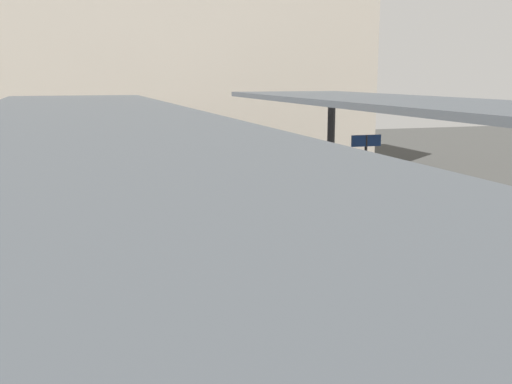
{
  "coord_description": "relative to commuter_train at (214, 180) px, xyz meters",
  "views": [
    {
      "loc": [
        -4.16,
        -9.4,
        4.81
      ],
      "look_at": [
        0.55,
        5.33,
        1.8
      ],
      "focal_mm": 41.64,
      "sensor_mm": 36.0,
      "label": 1
    }
  ],
  "objects": [
    {
      "name": "commuter_train",
      "position": [
        0.0,
        0.0,
        0.0
      ],
      "size": [
        2.78,
        10.18,
        3.1
      ],
      "color": "#ADADB2",
      "rests_on": "track_ballast"
    },
    {
      "name": "rail_far_side",
      "position": [
        0.72,
        -7.83,
        -1.46
      ],
      "size": [
        0.08,
        28.0,
        0.14
      ],
      "primitive_type": "cube",
      "color": "slate",
      "rests_on": "track_ballast"
    },
    {
      "name": "platform_left",
      "position": [
        -3.8,
        -7.83,
        -1.23
      ],
      "size": [
        4.4,
        28.0,
        1.0
      ],
      "primitive_type": "cube",
      "color": "gray",
      "rests_on": "ground_plane"
    },
    {
      "name": "rail_near_side",
      "position": [
        -0.72,
        -7.83,
        -1.46
      ],
      "size": [
        0.08,
        28.0,
        0.14
      ],
      "primitive_type": "cube",
      "color": "slate",
      "rests_on": "track_ballast"
    },
    {
      "name": "platform_bench",
      "position": [
        3.07,
        -5.35,
        -0.26
      ],
      "size": [
        1.4,
        0.41,
        0.86
      ],
      "color": "black",
      "rests_on": "platform_right"
    },
    {
      "name": "canopy_right",
      "position": [
        3.8,
        -6.43,
        2.42
      ],
      "size": [
        4.18,
        21.0,
        3.27
      ],
      "color": "#333335",
      "rests_on": "platform_right"
    },
    {
      "name": "platform_sign",
      "position": [
        3.85,
        -2.36,
        0.9
      ],
      "size": [
        0.9,
        0.08,
        2.21
      ],
      "color": "#262628",
      "rests_on": "platform_right"
    },
    {
      "name": "station_building_backdrop",
      "position": [
        1.55,
        12.17,
        3.77
      ],
      "size": [
        18.0,
        6.0,
        11.0
      ],
      "primitive_type": "cube",
      "color": "#A89E8E",
      "rests_on": "ground_plane"
    },
    {
      "name": "platform_right",
      "position": [
        3.8,
        -7.83,
        -1.23
      ],
      "size": [
        4.4,
        28.0,
        1.0
      ],
      "primitive_type": "cube",
      "color": "gray",
      "rests_on": "ground_plane"
    },
    {
      "name": "passenger_near_bench",
      "position": [
        4.0,
        -6.9,
        0.13
      ],
      "size": [
        0.36,
        0.36,
        1.66
      ],
      "color": "#998460",
      "rests_on": "platform_right"
    },
    {
      "name": "ground_plane",
      "position": [
        0.0,
        -7.83,
        -1.73
      ],
      "size": [
        80.0,
        80.0,
        0.0
      ],
      "primitive_type": "plane",
      "color": "#383835"
    },
    {
      "name": "canopy_left",
      "position": [
        -3.8,
        -6.43,
        2.34
      ],
      "size": [
        4.18,
        21.0,
        3.19
      ],
      "color": "#333335",
      "rests_on": "platform_left"
    },
    {
      "name": "track_ballast",
      "position": [
        0.0,
        -7.83,
        -1.63
      ],
      "size": [
        3.2,
        28.0,
        0.2
      ],
      "primitive_type": "cube",
      "color": "#4C4742",
      "rests_on": "ground_plane"
    },
    {
      "name": "passenger_mid_platform",
      "position": [
        4.39,
        -7.49,
        0.11
      ],
      "size": [
        0.36,
        0.36,
        1.62
      ],
      "color": "#998460",
      "rests_on": "platform_right"
    }
  ]
}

